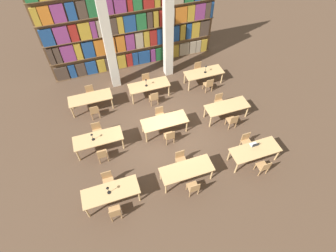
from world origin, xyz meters
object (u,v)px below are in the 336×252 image
object	(u,v)px
reading_table_1	(187,170)
chair_3	(181,159)
chair_14	(154,98)
chair_7	(97,130)
chair_8	(170,136)
chair_12	(94,111)
reading_table_0	(111,193)
desk_lamp_2	(146,81)
reading_table_7	(149,86)
desk_lamp_0	(108,189)
desk_lamp_1	(92,136)
chair_6	(102,154)
pillar_left	(107,35)
reading_table_6	(90,99)
reading_table_8	(204,73)
reading_table_2	(255,151)
chair_10	(232,121)
reading_table_4	(165,122)
reading_table_5	(227,107)
pillar_center	(168,25)
chair_11	(219,101)
chair_2	(194,188)
chair_5	(246,141)
chair_4	(263,167)
chair_9	(160,115)
desk_lamp_3	(206,68)
chair_17	(198,69)
chair_15	(146,81)
chair_13	(90,93)
laptop	(254,145)
chair_0	(115,212)
chair_1	(108,180)
reading_table_3	(98,139)

from	to	relation	value
reading_table_1	chair_3	distance (m)	0.73
chair_14	chair_7	bearing A→B (deg)	-158.23
chair_8	chair_12	distance (m)	3.97
reading_table_0	desk_lamp_2	size ratio (longest dim) A/B	4.79
reading_table_7	reading_table_1	bearing A→B (deg)	-90.00
desk_lamp_0	desk_lamp_1	distance (m)	2.67
reading_table_1	reading_table_0	bearing A→B (deg)	179.51
chair_6	pillar_left	bearing A→B (deg)	72.29
reading_table_6	reading_table_8	distance (m)	6.15
reading_table_2	chair_10	xyz separation A→B (m)	(0.04, 1.97, -0.22)
reading_table_4	reading_table_6	xyz separation A→B (m)	(-3.00, 2.65, 0.00)
reading_table_0	reading_table_5	distance (m)	6.67
pillar_center	chair_7	world-z (taller)	pillar_center
pillar_center	desk_lamp_1	size ratio (longest dim) A/B	15.17
pillar_left	reading_table_2	world-z (taller)	pillar_left
chair_11	reading_table_6	xyz separation A→B (m)	(-6.11, 2.04, 0.22)
chair_6	chair_2	bearing A→B (deg)	-41.17
chair_14	reading_table_8	bearing A→B (deg)	13.07
reading_table_2	chair_12	world-z (taller)	chair_12
reading_table_0	chair_6	world-z (taller)	chair_6
chair_5	chair_12	xyz separation A→B (m)	(-6.07, 4.02, 0.00)
chair_3	reading_table_1	bearing A→B (deg)	88.04
chair_4	chair_8	world-z (taller)	same
chair_9	desk_lamp_2	size ratio (longest dim) A/B	1.95
pillar_left	chair_8	xyz separation A→B (m)	(1.48, -4.85, -2.53)
desk_lamp_3	chair_3	bearing A→B (deg)	-124.47
pillar_left	chair_8	bearing A→B (deg)	-73.04
reading_table_1	chair_8	bearing A→B (deg)	90.49
chair_11	chair_17	distance (m)	2.73
chair_11	reading_table_7	size ratio (longest dim) A/B	0.41
reading_table_4	chair_15	xyz separation A→B (m)	(0.06, 3.31, -0.22)
chair_10	chair_3	bearing A→B (deg)	-158.43
chair_2	chair_14	bearing A→B (deg)	89.82
chair_9	reading_table_6	xyz separation A→B (m)	(-3.01, 1.95, 0.22)
chair_4	pillar_center	bearing A→B (deg)	101.23
chair_13	desk_lamp_3	size ratio (longest dim) A/B	1.93
reading_table_5	desk_lamp_3	world-z (taller)	desk_lamp_3
reading_table_0	chair_4	size ratio (longest dim) A/B	2.45
chair_8	desk_lamp_3	xyz separation A→B (m)	(3.20, 3.29, 0.60)
chair_11	chair_4	bearing A→B (deg)	90.09
pillar_left	laptop	distance (m)	8.42
chair_0	reading_table_2	distance (m)	6.13
reading_table_5	chair_17	bearing A→B (deg)	90.19
chair_9	chair_3	bearing A→B (deg)	90.87
reading_table_5	chair_4	bearing A→B (deg)	-90.49
chair_1	reading_table_5	bearing A→B (deg)	-163.04
pillar_center	chair_1	size ratio (longest dim) A/B	6.93
laptop	chair_7	distance (m)	6.97
reading_table_3	chair_14	size ratio (longest dim) A/B	2.45
chair_0	chair_17	xyz separation A→B (m)	(6.16, 6.69, 0.00)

